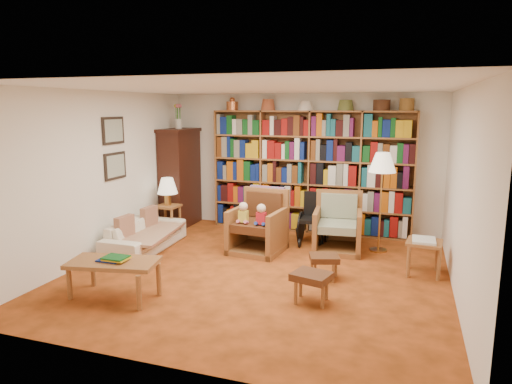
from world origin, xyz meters
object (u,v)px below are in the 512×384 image
at_px(side_table_lamp, 168,213).
at_px(floor_lamp, 382,167).
at_px(wheelchair, 314,220).
at_px(coffee_table, 114,265).
at_px(footstool_b, 312,278).
at_px(armchair_leather, 260,225).
at_px(footstool_a, 324,260).
at_px(side_table_papers, 424,246).
at_px(sofa, 145,235).
at_px(armchair_sage, 338,228).

bearing_deg(side_table_lamp, floor_lamp, 2.82).
relative_size(wheelchair, coffee_table, 0.76).
bearing_deg(footstool_b, armchair_leather, 125.02).
distance_m(wheelchair, floor_lamp, 1.44).
height_order(floor_lamp, footstool_a, floor_lamp).
distance_m(armchair_leather, footstool_a, 1.52).
height_order(armchair_leather, side_table_papers, armchair_leather).
bearing_deg(footstool_b, floor_lamp, 74.72).
xyz_separation_m(sofa, side_table_papers, (4.20, 0.26, 0.15)).
xyz_separation_m(sofa, coffee_table, (0.67, -1.75, 0.16)).
relative_size(side_table_papers, footstool_a, 1.10).
bearing_deg(side_table_papers, footstool_b, -132.15).
bearing_deg(wheelchair, floor_lamp, -6.51).
distance_m(side_table_lamp, footstool_b, 3.68).
bearing_deg(wheelchair, armchair_leather, -139.02).
height_order(armchair_sage, footstool_a, armchair_sage).
bearing_deg(sofa, footstool_a, -98.23).
bearing_deg(armchair_sage, floor_lamp, 9.91).
xyz_separation_m(armchair_sage, coffee_table, (-2.26, -2.76, 0.05)).
bearing_deg(wheelchair, side_table_lamp, -173.39).
height_order(wheelchair, floor_lamp, floor_lamp).
distance_m(wheelchair, footstool_a, 1.64).
relative_size(floor_lamp, footstool_a, 3.44).
bearing_deg(coffee_table, footstool_b, 15.26).
relative_size(footstool_a, footstool_b, 0.92).
xyz_separation_m(side_table_papers, coffee_table, (-3.53, -2.01, 0.01)).
bearing_deg(footstool_a, wheelchair, 105.97).
bearing_deg(footstool_a, armchair_leather, 142.73).
bearing_deg(side_table_papers, armchair_leather, 172.55).
relative_size(armchair_leather, side_table_papers, 1.97).
relative_size(armchair_leather, armchair_sage, 1.07).
bearing_deg(coffee_table, footstool_a, 31.94).
relative_size(side_table_lamp, floor_lamp, 0.34).
bearing_deg(footstool_a, armchair_sage, 90.60).
bearing_deg(wheelchair, armchair_sage, -27.79).
bearing_deg(side_table_lamp, wheelchair, 6.61).
bearing_deg(coffee_table, armchair_sage, 50.72).
bearing_deg(armchair_sage, coffee_table, -129.28).
bearing_deg(coffee_table, side_table_papers, 29.69).
distance_m(armchair_leather, side_table_papers, 2.48).
distance_m(side_table_papers, coffee_table, 4.06).
xyz_separation_m(floor_lamp, footstool_a, (-0.61, -1.45, -1.09)).
height_order(sofa, side_table_lamp, side_table_lamp).
xyz_separation_m(floor_lamp, side_table_papers, (0.65, -0.86, -0.96)).
xyz_separation_m(side_table_lamp, floor_lamp, (3.65, 0.18, 0.97)).
height_order(armchair_sage, coffee_table, armchair_sage).
height_order(armchair_leather, armchair_sage, armchair_leather).
relative_size(floor_lamp, footstool_b, 3.16).
bearing_deg(armchair_sage, sofa, -161.05).
bearing_deg(footstool_b, footstool_a, 89.68).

